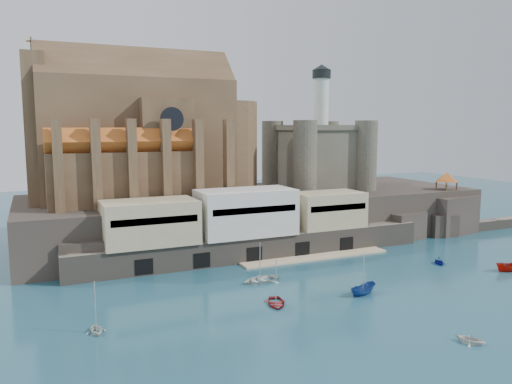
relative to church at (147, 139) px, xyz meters
The scene contains 14 objects.
ground 53.14m from the church, 60.03° to the right, with size 300.00×300.00×0.00m, color navy.
promontory 29.58m from the church, ahead, with size 100.00×36.00×10.00m.
quay 28.37m from the church, 53.41° to the right, with size 70.00×12.00×13.05m.
church is the anchor object (origin of this frame).
castle_keep 40.39m from the church, ahead, with size 21.20×21.20×29.30m.
rock_outcrop 70.41m from the church, 13.61° to the right, with size 14.50×10.50×8.70m.
pavilion 68.65m from the church, 13.48° to the right, with size 6.40×6.40×5.40m.
boat_0 49.16m from the church, 79.33° to the right, with size 3.60×1.04×5.04m, color maroon.
boat_1 71.06m from the church, 70.24° to the right, with size 2.85×1.74×3.30m, color silver.
boat_2 54.42m from the church, 64.15° to the right, with size 1.86×1.91×4.95m, color navy.
boat_4 50.90m from the church, 110.25° to the right, with size 2.75×1.68×3.19m, color silver.
boat_5 72.14m from the church, 41.08° to the right, with size 1.89×1.94×5.04m, color #B11205.
boat_6 41.02m from the church, 72.53° to the right, with size 4.51×1.31×6.31m, color silver.
boat_7 61.58m from the church, 39.79° to the right, with size 2.65×1.62×3.07m, color navy.
Camera 1 is at (-45.94, -61.11, 24.54)m, focal length 35.00 mm.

